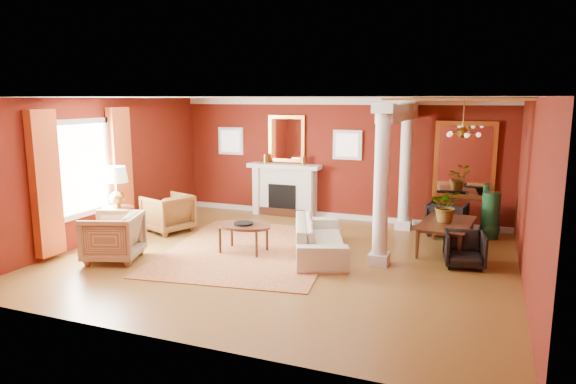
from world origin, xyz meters
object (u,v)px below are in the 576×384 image
at_px(coffee_table, 244,227).
at_px(dining_table, 448,228).
at_px(armchair_stripe, 113,235).
at_px(sofa, 320,232).
at_px(armchair_leopard, 168,211).
at_px(side_table, 117,191).

height_order(coffee_table, dining_table, dining_table).
height_order(armchair_stripe, coffee_table, armchair_stripe).
relative_size(sofa, armchair_stripe, 2.38).
xyz_separation_m(sofa, dining_table, (2.20, 1.10, 0.01)).
xyz_separation_m(armchair_leopard, side_table, (-0.43, -1.09, 0.60)).
xyz_separation_m(armchair_leopard, coffee_table, (2.23, -0.79, 0.04)).
xyz_separation_m(armchair_leopard, armchair_stripe, (0.26, -2.08, 0.02)).
height_order(sofa, armchair_leopard, armchair_leopard).
relative_size(sofa, coffee_table, 2.10).
height_order(armchair_stripe, side_table, side_table).
distance_m(armchair_stripe, side_table, 1.34).
distance_m(armchair_stripe, dining_table, 6.22).
bearing_deg(side_table, sofa, 9.48).
relative_size(armchair_leopard, coffee_table, 0.84).
distance_m(coffee_table, dining_table, 3.88).
xyz_separation_m(side_table, dining_table, (6.25, 1.78, -0.60)).
bearing_deg(coffee_table, armchair_stripe, -146.85).
bearing_deg(armchair_stripe, sofa, 96.79).
height_order(armchair_leopard, dining_table, armchair_leopard).
xyz_separation_m(armchair_leopard, dining_table, (5.82, 0.69, -0.00)).
height_order(sofa, armchair_stripe, armchair_stripe).
distance_m(sofa, coffee_table, 1.44).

